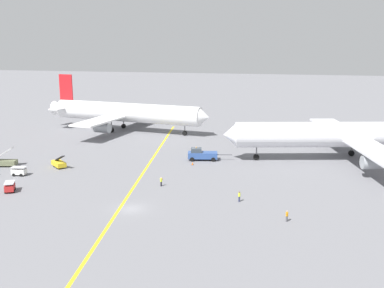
% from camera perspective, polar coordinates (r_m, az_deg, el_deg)
% --- Properties ---
extents(ground_plane, '(600.00, 600.00, 0.00)m').
position_cam_1_polar(ground_plane, '(73.20, -7.47, -7.87)').
color(ground_plane, slate).
extents(taxiway_stripe, '(16.88, 118.94, 0.01)m').
position_cam_1_polar(taxiway_stripe, '(83.10, -7.20, -5.35)').
color(taxiway_stripe, yellow).
rests_on(taxiway_stripe, ground).
extents(airliner_at_gate_left, '(49.76, 40.77, 15.60)m').
position_cam_1_polar(airliner_at_gate_left, '(134.16, -8.11, 3.81)').
color(airliner_at_gate_left, white).
rests_on(airliner_at_gate_left, ground).
extents(airliner_being_pushed, '(51.54, 48.81, 17.29)m').
position_cam_1_polar(airliner_being_pushed, '(105.58, 18.24, 1.06)').
color(airliner_being_pushed, silver).
rests_on(airliner_being_pushed, ground).
extents(pushback_tug, '(9.61, 3.85, 2.95)m').
position_cam_1_polar(pushback_tug, '(101.02, 1.20, -1.28)').
color(pushback_tug, '#2D4C8C').
rests_on(pushback_tug, ground).
extents(gse_baggage_cart_trailing, '(2.88, 1.86, 1.71)m').
position_cam_1_polar(gse_baggage_cart_trailing, '(95.61, -20.38, -3.13)').
color(gse_baggage_cart_trailing, silver).
rests_on(gse_baggage_cart_trailing, ground).
extents(gse_stair_truck_yellow, '(4.87, 2.79, 4.06)m').
position_cam_1_polar(gse_stair_truck_yellow, '(103.50, -21.86, -1.99)').
color(gse_stair_truck_yellow, '#666B4C').
rests_on(gse_stair_truck_yellow, ground).
extents(gse_baggage_cart_near_cluster, '(2.61, 3.14, 1.71)m').
position_cam_1_polar(gse_baggage_cart_near_cluster, '(86.11, -21.37, -4.90)').
color(gse_baggage_cart_near_cluster, red).
rests_on(gse_baggage_cart_near_cluster, ground).
extents(gse_belt_loader_portside, '(4.50, 4.21, 3.02)m').
position_cam_1_polar(gse_belt_loader_portside, '(99.21, -15.96, -2.29)').
color(gse_belt_loader_portside, gold).
rests_on(gse_belt_loader_portside, ground).
extents(ground_crew_ramp_agent_by_cones, '(0.36, 0.36, 1.73)m').
position_cam_1_polar(ground_crew_ramp_agent_by_cones, '(75.79, 5.79, -6.38)').
color(ground_crew_ramp_agent_by_cones, '#2D3351').
rests_on(ground_crew_ramp_agent_by_cones, ground).
extents(ground_crew_wing_walker_right, '(0.40, 0.43, 1.67)m').
position_cam_1_polar(ground_crew_wing_walker_right, '(83.38, -3.79, -4.59)').
color(ground_crew_wing_walker_right, black).
rests_on(ground_crew_wing_walker_right, ground).
extents(ground_crew_marshaller_foreground, '(0.36, 0.50, 1.65)m').
position_cam_1_polar(ground_crew_marshaller_foreground, '(68.86, 11.52, -8.60)').
color(ground_crew_marshaller_foreground, '#4C4C51').
rests_on(ground_crew_marshaller_foreground, ground).
extents(traffic_cone_nose_left, '(0.44, 0.44, 0.60)m').
position_cam_1_polar(traffic_cone_nose_left, '(97.33, 0.06, -2.41)').
color(traffic_cone_nose_left, orange).
rests_on(traffic_cone_nose_left, ground).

